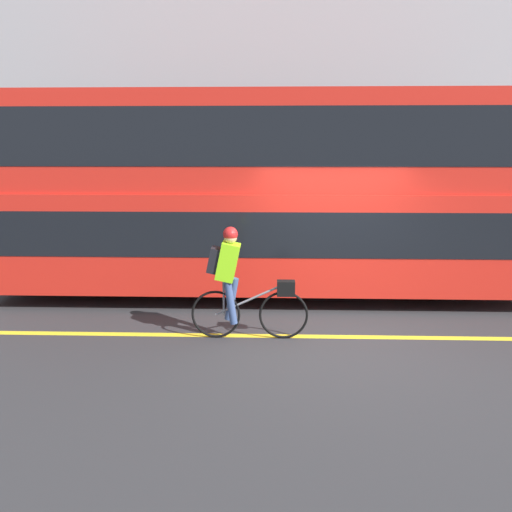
# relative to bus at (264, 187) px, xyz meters

# --- Properties ---
(ground_plane) EXTENTS (80.00, 80.00, 0.00)m
(ground_plane) POSITION_rel_bus_xyz_m (1.16, -2.60, -2.05)
(ground_plane) COLOR #2D2D30
(road_center_line) EXTENTS (50.00, 0.14, 0.01)m
(road_center_line) POSITION_rel_bus_xyz_m (1.16, -2.35, -2.04)
(road_center_line) COLOR yellow
(road_center_line) RESTS_ON ground_plane
(sidewalk_curb) EXTENTS (60.00, 2.22, 0.16)m
(sidewalk_curb) POSITION_rel_bus_xyz_m (1.16, 2.75, -1.97)
(sidewalk_curb) COLOR gray
(sidewalk_curb) RESTS_ON ground_plane
(building_facade) EXTENTS (60.00, 0.30, 9.68)m
(building_facade) POSITION_rel_bus_xyz_m (1.16, 4.01, 2.79)
(building_facade) COLOR #9E9EA3
(building_facade) RESTS_ON ground_plane
(bus) EXTENTS (9.95, 2.57, 3.71)m
(bus) POSITION_rel_bus_xyz_m (0.00, 0.00, 0.00)
(bus) COLOR black
(bus) RESTS_ON ground_plane
(cyclist_on_bike) EXTENTS (1.73, 0.32, 1.67)m
(cyclist_on_bike) POSITION_rel_bus_xyz_m (-0.34, -2.43, -1.15)
(cyclist_on_bike) COLOR black
(cyclist_on_bike) RESTS_ON ground_plane
(trash_bin) EXTENTS (0.46, 0.46, 0.82)m
(trash_bin) POSITION_rel_bus_xyz_m (-2.31, 2.64, -1.48)
(trash_bin) COLOR #515156
(trash_bin) RESTS_ON sidewalk_curb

